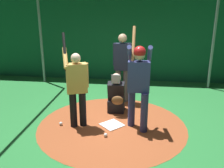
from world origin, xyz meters
TOP-DOWN VIEW (x-y plane):
  - ground_plane at (0.00, 0.00)m, footprint 26.71×26.71m
  - dirt_circle at (0.00, 0.00)m, footprint 3.22×3.22m
  - home_plate at (0.00, 0.00)m, footprint 0.59×0.59m
  - batter at (0.05, 0.55)m, footprint 0.68×0.49m
  - catcher at (-0.75, 0.01)m, footprint 0.58×0.40m
  - umpire at (-1.46, 0.09)m, footprint 0.23×0.49m
  - visitor at (0.11, -0.73)m, footprint 0.53×0.60m
  - back_wall at (-3.58, 0.00)m, footprint 0.23×10.71m
  - cage_frame at (0.00, 0.00)m, footprint 5.96×5.50m
  - baseball_0 at (0.15, -1.11)m, footprint 0.07×0.07m
  - baseball_1 at (0.51, -0.06)m, footprint 0.07×0.07m

SIDE VIEW (x-z plane):
  - ground_plane at x=0.00m, z-range 0.00..0.00m
  - dirt_circle at x=0.00m, z-range 0.00..0.01m
  - home_plate at x=0.00m, z-range 0.01..0.02m
  - baseball_0 at x=0.15m, z-range 0.01..0.08m
  - baseball_1 at x=0.51m, z-range 0.01..0.08m
  - catcher at x=-0.75m, z-range -0.10..0.88m
  - visitor at x=0.11m, z-range -0.06..1.92m
  - umpire at x=-1.46m, z-range 0.12..1.94m
  - batter at x=0.05m, z-range 0.02..2.13m
  - back_wall at x=-3.58m, z-range 0.01..3.06m
  - cage_frame at x=0.00m, z-range 0.65..4.02m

